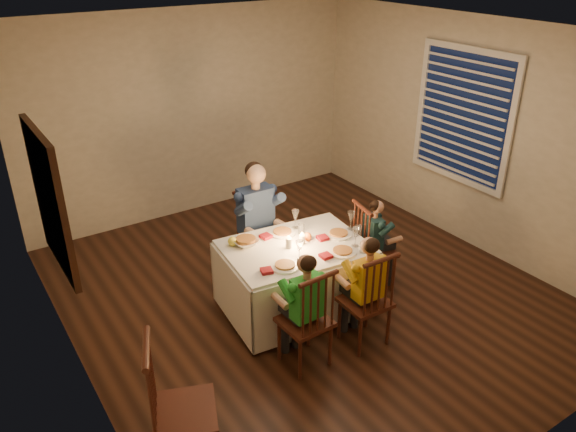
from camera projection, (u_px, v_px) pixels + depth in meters
ground at (306, 292)px, 5.84m from camera, size 5.00×5.00×0.00m
wall_left at (60, 241)px, 4.14m from camera, size 0.02×5.00×2.60m
wall_right at (469, 135)px, 6.37m from camera, size 0.02×5.00×2.60m
wall_back at (194, 114)px, 7.12m from camera, size 4.50×0.02×2.60m
ceiling at (311, 33)px, 4.68m from camera, size 5.00×5.00×0.00m
dining_table at (295, 264)px, 5.37m from camera, size 1.45×1.12×0.68m
chair_adult at (259, 273)px, 6.17m from camera, size 0.40×0.38×0.96m
chair_near_left at (304, 361)px, 4.89m from camera, size 0.41×0.39×0.96m
chair_near_right at (362, 340)px, 5.14m from camera, size 0.41×0.39×0.96m
chair_end at (371, 285)px, 5.96m from camera, size 0.45×0.46×0.96m
adult at (259, 273)px, 6.17m from camera, size 0.49×0.45×1.29m
child_green at (304, 361)px, 4.89m from camera, size 0.37×0.34×1.07m
child_yellow at (362, 340)px, 5.14m from camera, size 0.37×0.34×1.08m
child_teal at (371, 285)px, 5.96m from camera, size 0.34×0.36×0.99m
setting_adult at (282, 233)px, 5.50m from camera, size 0.29×0.29×0.02m
setting_green at (285, 266)px, 4.94m from camera, size 0.29×0.29×0.02m
setting_yellow at (343, 252)px, 5.17m from camera, size 0.29×0.29×0.02m
setting_teal at (339, 234)px, 5.47m from camera, size 0.29×0.29×0.02m
candle_left at (289, 243)px, 5.23m from camera, size 0.06×0.06×0.10m
candle_right at (302, 240)px, 5.29m from camera, size 0.06×0.06×0.10m
squash at (233, 241)px, 5.27m from camera, size 0.09×0.09×0.09m
orange_fruit at (307, 237)px, 5.36m from camera, size 0.08×0.08×0.08m
serving_bowl at (246, 242)px, 5.29m from camera, size 0.26×0.26×0.06m
wall_mirror at (50, 201)px, 4.29m from camera, size 0.06×0.95×1.15m
window_blinds at (462, 116)px, 6.34m from camera, size 0.07×1.34×1.54m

